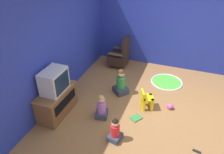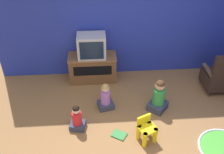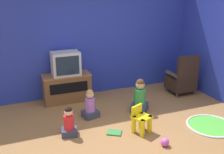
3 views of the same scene
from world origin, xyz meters
The scene contains 14 objects.
ground_plane centered at (0.00, 0.00, 0.00)m, with size 30.00×30.00×0.00m, color olive.
wall_back centered at (-0.34, 2.32, 1.42)m, with size 5.31×0.12×2.84m.
wall_right centered at (2.25, -0.31, 1.42)m, with size 0.12×5.38×2.84m.
tv_cabinet centered at (-0.94, 2.01, 0.32)m, with size 1.03×0.47×0.61m.
television centered at (-0.94, 1.99, 0.86)m, with size 0.59×0.41×0.51m.
black_armchair centered at (1.68, 1.41, 0.36)m, with size 0.57×0.55×0.96m.
yellow_kid_chair centered at (-0.06, 0.18, 0.21)m, with size 0.37×0.36×0.46m.
play_mat centered at (1.22, -0.13, 0.01)m, with size 0.87×0.87×0.04m.
child_watching_left centered at (-0.71, 1.04, 0.25)m, with size 0.34×0.32×0.57m.
child_watching_center centered at (-1.24, 0.53, 0.23)m, with size 0.31×0.28×0.52m.
child_watching_right centered at (0.30, 0.93, 0.30)m, with size 0.46×0.46×0.69m.
toy_ball centered at (0.09, -0.37, 0.07)m, with size 0.13×0.13×0.13m.
book centered at (-0.51, 0.29, 0.01)m, with size 0.30×0.28×0.02m.
remote_control centered at (-1.00, -1.00, 0.01)m, with size 0.07×0.16×0.02m.
Camera 1 is at (-4.11, -0.48, 3.30)m, focal length 35.00 mm.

